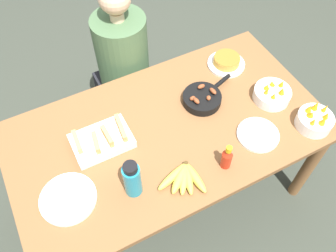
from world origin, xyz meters
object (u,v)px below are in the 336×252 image
person_figure (126,78)px  empty_plate_near_front (258,135)px  fruit_bowl_citrus (315,120)px  melon_tray (102,140)px  frittata_plate_center (226,62)px  fruit_bowl_mango (272,94)px  hot_sauce_bottle (227,158)px  empty_plate_far_left (68,199)px  water_bottle (132,179)px  banana_bunch (184,177)px  skillet (203,98)px

person_figure → empty_plate_near_front: bearing=-67.9°
fruit_bowl_citrus → empty_plate_near_front: bearing=165.6°
melon_tray → person_figure: bearing=59.0°
frittata_plate_center → fruit_bowl_mango: bearing=-76.8°
hot_sauce_bottle → person_figure: 1.03m
empty_plate_far_left → fruit_bowl_citrus: 1.28m
melon_tray → empty_plate_far_left: (-0.25, -0.21, -0.02)m
frittata_plate_center → person_figure: bearing=141.3°
water_bottle → hot_sauce_bottle: (0.45, -0.08, -0.04)m
frittata_plate_center → person_figure: size_ratio=0.18×
banana_bunch → empty_plate_near_front: 0.46m
frittata_plate_center → fruit_bowl_mango: size_ratio=1.10×
melon_tray → banana_bunch: bearing=-53.9°
water_bottle → hot_sauce_bottle: size_ratio=1.41×
frittata_plate_center → empty_plate_far_left: (-1.11, -0.40, -0.02)m
empty_plate_far_left → hot_sauce_bottle: size_ratio=1.66×
frittata_plate_center → hot_sauce_bottle: size_ratio=1.41×
banana_bunch → fruit_bowl_mango: bearing=17.9°
hot_sauce_bottle → person_figure: person_figure is taller
frittata_plate_center → hot_sauce_bottle: bearing=-123.3°
empty_plate_near_front → hot_sauce_bottle: hot_sauce_bottle is taller
skillet → fruit_bowl_citrus: size_ratio=1.80×
skillet → fruit_bowl_citrus: 0.59m
fruit_bowl_citrus → water_bottle: (-0.98, 0.09, 0.06)m
empty_plate_far_left → fruit_bowl_mango: 1.19m
banana_bunch → water_bottle: 0.25m
fruit_bowl_citrus → water_bottle: bearing=174.7°
empty_plate_near_front → hot_sauce_bottle: 0.26m
frittata_plate_center → hot_sauce_bottle: hot_sauce_bottle is taller
water_bottle → banana_bunch: bearing=-14.5°
hot_sauce_bottle → person_figure: (-0.13, 0.98, -0.31)m
skillet → empty_plate_near_front: bearing=-85.5°
melon_tray → water_bottle: 0.32m
melon_tray → fruit_bowl_mango: 0.95m
empty_plate_far_left → hot_sauce_bottle: bearing=-13.6°
banana_bunch → empty_plate_far_left: banana_bunch is taller
fruit_bowl_citrus → water_bottle: water_bottle is taller
frittata_plate_center → fruit_bowl_citrus: fruit_bowl_citrus is taller
empty_plate_near_front → fruit_bowl_citrus: size_ratio=1.18×
skillet → banana_bunch: bearing=-149.1°
empty_plate_near_front → banana_bunch: bearing=-174.6°
banana_bunch → hot_sauce_bottle: hot_sauce_bottle is taller
banana_bunch → person_figure: 0.99m
frittata_plate_center → melon_tray: bearing=-167.8°
empty_plate_near_front → hot_sauce_bottle: bearing=-164.4°
fruit_bowl_citrus → hot_sauce_bottle: (-0.54, 0.01, 0.02)m
empty_plate_near_front → fruit_bowl_mango: size_ratio=1.08×
water_bottle → skillet: bearing=29.4°
empty_plate_far_left → water_bottle: (0.29, -0.09, 0.10)m
water_bottle → fruit_bowl_citrus: bearing=-5.3°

